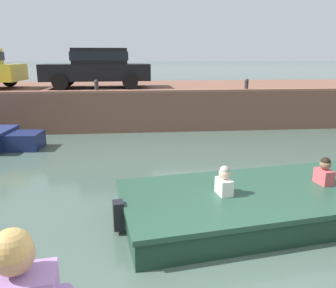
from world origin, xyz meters
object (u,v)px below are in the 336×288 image
motorboat_passing (294,199)px  car_left_inner_black (98,66)px  mooring_bollard_east (246,84)px  mooring_bollard_mid (96,86)px

motorboat_passing → car_left_inner_black: car_left_inner_black is taller
car_left_inner_black → mooring_bollard_east: car_left_inner_black is taller
mooring_bollard_mid → mooring_bollard_east: same height
motorboat_passing → mooring_bollard_mid: bearing=121.3°
car_left_inner_black → mooring_bollard_mid: car_left_inner_black is taller
mooring_bollard_mid → motorboat_passing: bearing=-58.7°
motorboat_passing → car_left_inner_black: 9.78m
mooring_bollard_mid → car_left_inner_black: bearing=93.4°
car_left_inner_black → mooring_bollard_east: bearing=-18.8°
motorboat_passing → mooring_bollard_mid: (-4.09, 6.72, 1.43)m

